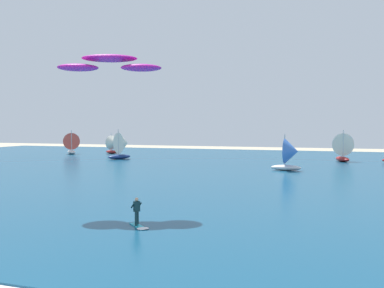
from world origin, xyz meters
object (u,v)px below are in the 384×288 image
kite (110,64)px  sailboat_outermost (290,154)px  sailboat_far_right (341,147)px  kitesurfer (138,216)px  sailboat_center_horizon (113,144)px  sailboat_heeled_over (71,143)px  sailboat_trailing (122,145)px

kite → sailboat_outermost: bearing=73.0°
kite → sailboat_far_right: 51.29m
kite → kitesurfer: bearing=-43.5°
kitesurfer → sailboat_center_horizon: size_ratio=0.42×
sailboat_far_right → sailboat_heeled_over: (-53.26, 1.43, -0.15)m
sailboat_trailing → sailboat_heeled_over: bearing=152.4°
kite → sailboat_heeled_over: kite is taller
kitesurfer → sailboat_far_right: bearing=77.0°
sailboat_trailing → sailboat_far_right: size_ratio=1.00×
sailboat_center_horizon → sailboat_far_right: 45.46m
kitesurfer → sailboat_heeled_over: (-41.31, 53.28, 1.64)m
sailboat_trailing → sailboat_heeled_over: 18.83m
sailboat_center_horizon → sailboat_outermost: bearing=-30.3°
kitesurfer → sailboat_center_horizon: 65.79m
sailboat_far_right → sailboat_outermost: size_ratio=1.10×
sailboat_trailing → sailboat_outermost: (30.06, -10.44, -0.21)m
sailboat_heeled_over → kitesurfer: bearing=-52.2°
kite → sailboat_heeled_over: bearing=127.0°
sailboat_trailing → kitesurfer: bearing=-61.1°
sailboat_center_horizon → sailboat_trailing: sailboat_trailing is taller
sailboat_trailing → sailboat_outermost: sailboat_trailing is taller
sailboat_center_horizon → sailboat_outermost: sailboat_outermost is taller
sailboat_center_horizon → sailboat_far_right: (45.19, -4.90, 0.42)m
sailboat_center_horizon → sailboat_outermost: 44.81m
kite → sailboat_heeled_over: size_ratio=1.53×
kitesurfer → sailboat_far_right: 53.24m
kite → sailboat_trailing: size_ratio=1.44×
sailboat_trailing → kite: bearing=-63.1°
kite → sailboat_center_horizon: (-29.36, 53.07, -8.18)m
kitesurfer → kite: size_ratio=0.24×
sailboat_heeled_over → kite: bearing=-53.0°
sailboat_heeled_over → sailboat_outermost: bearing=-22.3°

